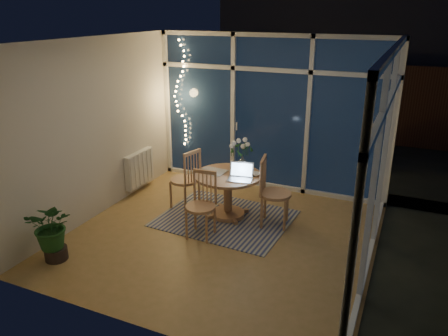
% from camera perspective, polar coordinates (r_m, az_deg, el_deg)
% --- Properties ---
extents(floor, '(4.00, 4.00, 0.00)m').
position_cam_1_polar(floor, '(6.11, -0.30, -8.83)').
color(floor, olive).
rests_on(floor, ground).
extents(ceiling, '(4.00, 4.00, 0.00)m').
position_cam_1_polar(ceiling, '(5.35, -0.35, 16.31)').
color(ceiling, white).
rests_on(ceiling, wall_back).
extents(wall_back, '(4.00, 0.04, 2.60)m').
position_cam_1_polar(wall_back, '(7.40, 6.11, 7.09)').
color(wall_back, beige).
rests_on(wall_back, floor).
extents(wall_front, '(4.00, 0.04, 2.60)m').
position_cam_1_polar(wall_front, '(3.98, -12.31, -5.01)').
color(wall_front, beige).
rests_on(wall_front, floor).
extents(wall_left, '(0.04, 4.00, 2.60)m').
position_cam_1_polar(wall_left, '(6.64, -16.32, 4.87)').
color(wall_left, beige).
rests_on(wall_left, floor).
extents(wall_right, '(0.04, 4.00, 2.60)m').
position_cam_1_polar(wall_right, '(5.15, 20.42, 0.03)').
color(wall_right, beige).
rests_on(wall_right, floor).
extents(window_wall_back, '(4.00, 0.10, 2.60)m').
position_cam_1_polar(window_wall_back, '(7.36, 6.01, 7.03)').
color(window_wall_back, silver).
rests_on(window_wall_back, floor).
extents(window_wall_right, '(0.10, 4.00, 2.60)m').
position_cam_1_polar(window_wall_right, '(5.15, 19.98, 0.09)').
color(window_wall_right, silver).
rests_on(window_wall_right, floor).
extents(radiator, '(0.10, 0.70, 0.58)m').
position_cam_1_polar(radiator, '(7.55, -10.99, -0.05)').
color(radiator, silver).
rests_on(radiator, wall_left).
extents(fairy_lights, '(0.24, 0.10, 1.85)m').
position_cam_1_polar(fairy_lights, '(7.90, -5.71, 9.60)').
color(fairy_lights, '#FFBF66').
rests_on(fairy_lights, window_wall_back).
extents(garden_patio, '(12.00, 6.00, 0.10)m').
position_cam_1_polar(garden_patio, '(10.46, 13.60, 2.81)').
color(garden_patio, black).
rests_on(garden_patio, ground).
extents(garden_fence, '(11.00, 0.08, 1.80)m').
position_cam_1_polar(garden_fence, '(10.80, 11.92, 8.74)').
color(garden_fence, '#3B2015').
rests_on(garden_fence, ground).
extents(neighbour_roof, '(7.00, 3.00, 2.20)m').
position_cam_1_polar(neighbour_roof, '(13.52, 16.53, 16.16)').
color(neighbour_roof, '#35373F').
rests_on(neighbour_roof, ground).
extents(garden_shrubs, '(0.90, 0.90, 0.90)m').
position_cam_1_polar(garden_shrubs, '(9.15, 3.89, 4.19)').
color(garden_shrubs, '#1B3216').
rests_on(garden_shrubs, ground).
extents(rug, '(1.94, 1.59, 0.01)m').
position_cam_1_polar(rug, '(6.56, 0.15, -6.59)').
color(rug, '#BAB697').
rests_on(rug, floor).
extents(dining_table, '(1.04, 1.04, 0.68)m').
position_cam_1_polar(dining_table, '(6.50, 0.51, -3.61)').
color(dining_table, '#B07F4F').
rests_on(dining_table, floor).
extents(chair_left, '(0.56, 0.56, 0.99)m').
position_cam_1_polar(chair_left, '(6.74, -5.19, -1.38)').
color(chair_left, '#B07F4F').
rests_on(chair_left, floor).
extents(chair_right, '(0.55, 0.55, 1.03)m').
position_cam_1_polar(chair_right, '(6.21, 6.73, -3.15)').
color(chair_right, '#B07F4F').
rests_on(chair_right, floor).
extents(chair_front, '(0.46, 0.46, 0.93)m').
position_cam_1_polar(chair_front, '(5.89, -3.10, -4.92)').
color(chair_front, '#B07F4F').
rests_on(chair_front, floor).
extents(laptop, '(0.39, 0.35, 0.25)m').
position_cam_1_polar(laptop, '(6.12, 2.10, -0.50)').
color(laptop, silver).
rests_on(laptop, dining_table).
extents(flower_vase, '(0.21, 0.21, 0.21)m').
position_cam_1_polar(flower_vase, '(6.55, 2.40, 0.73)').
color(flower_vase, silver).
rests_on(flower_vase, dining_table).
extents(bowl, '(0.16, 0.16, 0.04)m').
position_cam_1_polar(bowl, '(6.34, 4.08, -0.81)').
color(bowl, white).
rests_on(bowl, dining_table).
extents(newspapers, '(0.45, 0.40, 0.01)m').
position_cam_1_polar(newspapers, '(6.48, -1.54, -0.40)').
color(newspapers, silver).
rests_on(newspapers, dining_table).
extents(phone, '(0.12, 0.08, 0.01)m').
position_cam_1_polar(phone, '(6.24, 1.13, -1.24)').
color(phone, black).
rests_on(phone, dining_table).
extents(potted_plant, '(0.68, 0.64, 0.76)m').
position_cam_1_polar(potted_plant, '(5.79, -21.44, -7.80)').
color(potted_plant, '#1B4B1E').
rests_on(potted_plant, floor).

